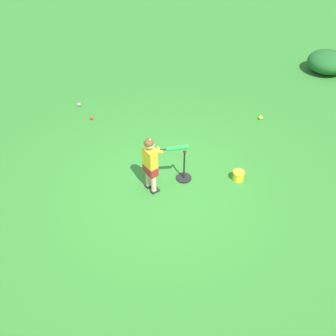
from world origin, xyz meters
The scene contains 8 objects.
ground_plane centered at (0.00, 0.00, 0.00)m, with size 40.00×40.00×0.00m, color #2D7528.
child_batter centered at (-0.04, -0.22, 0.65)m, with size 0.32×0.78×1.08m.
play_ball_near_batter centered at (-3.14, -1.51, 0.04)m, with size 0.08×0.08×0.08m, color pink.
play_ball_far_left centered at (-2.51, -1.23, 0.04)m, with size 0.07×0.07×0.07m, color red.
play_ball_center_lawn centered at (-1.86, 2.45, 0.04)m, with size 0.09×0.09×0.09m, color yellow.
batting_tee centered at (-0.22, 0.37, 0.10)m, with size 0.28×0.28×0.62m.
toy_bucket centered at (-0.02, 1.33, 0.10)m, with size 0.22×0.22×0.19m.
shrub_left_background centered at (-3.79, 5.00, 0.28)m, with size 1.04×1.05×0.57m, color #1E5B23.
Camera 1 is at (4.88, -0.82, 4.64)m, focal length 41.07 mm.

